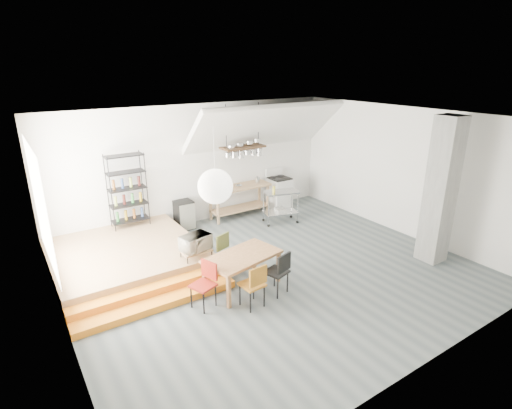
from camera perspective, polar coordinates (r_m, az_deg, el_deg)
floor at (r=8.61m, az=2.38°, el=-9.44°), size 8.00×8.00×0.00m
wall_back at (r=10.88m, az=-8.37°, el=5.64°), size 8.00×0.04×3.20m
wall_left at (r=6.62m, az=-26.94°, el=-5.52°), size 0.04×7.00×3.20m
wall_right at (r=10.72m, az=20.20°, el=4.44°), size 0.04×7.00×3.20m
ceiling at (r=7.60m, az=2.72°, el=12.19°), size 8.00×7.00×0.02m
slope_ceiling at (r=11.06m, az=1.36°, el=11.09°), size 4.40×1.44×1.32m
window_pane at (r=7.96m, az=-28.47°, el=-0.20°), size 0.02×2.50×2.20m
platform at (r=9.21m, az=-18.06°, el=-7.02°), size 3.00×3.00×0.40m
step_lower at (r=7.63m, az=-13.74°, el=-13.60°), size 3.00×0.35×0.13m
step_upper at (r=7.88m, az=-14.68°, el=-11.97°), size 3.00×0.35×0.27m
concrete_column at (r=9.36m, az=24.87°, el=1.75°), size 0.50×0.50×3.20m
kitchen_counter at (r=11.34m, az=-2.35°, el=1.29°), size 1.80×0.60×0.91m
stove at (r=12.13m, az=3.31°, el=1.78°), size 0.60×0.60×1.18m
pot_rack at (r=10.82m, az=-1.69°, el=7.81°), size 1.20×0.50×1.43m
wire_shelving at (r=10.02m, az=-17.92°, el=2.07°), size 0.88×0.38×1.80m
microwave_shelf at (r=8.31m, az=-8.56°, el=-6.53°), size 0.60×0.40×0.16m
paper_lantern at (r=6.79m, az=-5.84°, el=2.59°), size 0.60×0.60×0.60m
dining_table at (r=7.75m, az=-1.97°, el=-7.74°), size 1.60×1.09×0.69m
chair_mustard at (r=7.18m, az=-0.23°, el=-11.08°), size 0.42×0.42×0.86m
chair_black at (r=7.59m, az=3.34°, el=-9.28°), size 0.49×0.49×0.86m
chair_olive at (r=8.34m, az=-4.20°, el=-6.56°), size 0.49×0.49×0.85m
chair_red at (r=7.31m, az=-7.23°, el=-10.72°), size 0.49×0.49×0.84m
rolling_cart at (r=10.92m, az=3.52°, el=0.30°), size 1.01×0.73×0.90m
mini_fridge at (r=10.74m, az=-10.21°, el=-1.45°), size 0.45×0.45×0.76m
microwave at (r=8.24m, az=-8.62°, el=-5.40°), size 0.67×0.53×0.32m
bowl at (r=11.18m, az=-2.48°, el=2.67°), size 0.20×0.20×0.05m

